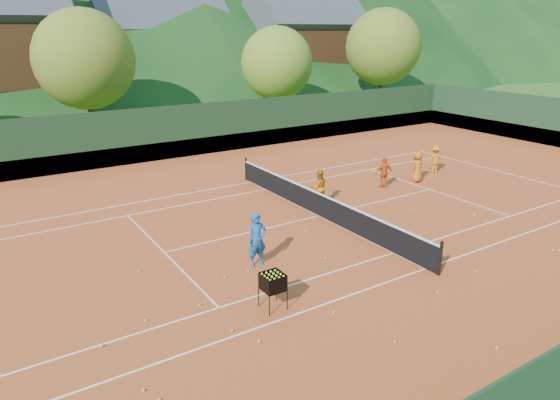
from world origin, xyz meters
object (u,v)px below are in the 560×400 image
coach (257,240)px  chalet_right (302,47)px  chalet_mid (160,52)px  ball_hopper (273,283)px  student_d (435,159)px  student_b (384,173)px  tennis_net (319,204)px  student_c (417,167)px  student_a (319,187)px

coach → chalet_right: bearing=55.5°
chalet_mid → ball_hopper: bearing=-106.0°
chalet_right → student_d: bearing=-111.7°
student_b → student_d: (4.02, 0.50, 0.00)m
student_d → chalet_mid: (-2.78, 32.12, 4.25)m
student_b → tennis_net: student_b is taller
student_c → chalet_right: bearing=-122.2°
student_a → ball_hopper: student_a is taller
coach → tennis_net: bearing=32.4°
chalet_mid → student_b: bearing=-92.2°
ball_hopper → student_b: bearing=32.2°
student_b → chalet_mid: (1.23, 32.62, 4.26)m
student_a → student_d: (7.98, 0.76, -0.05)m
tennis_net → chalet_mid: bearing=80.0°
student_d → ball_hopper: size_ratio=1.43×
ball_hopper → chalet_mid: size_ratio=0.08×
student_a → chalet_mid: bearing=-87.7°
student_c → student_d: 2.13m
student_a → ball_hopper: size_ratio=1.53×
student_d → chalet_right: 30.61m
coach → chalet_mid: (10.26, 36.47, 4.11)m
chalet_right → student_b: bearing=-118.0°
student_c → chalet_right: 32.01m
student_c → chalet_mid: 33.08m
student_d → tennis_net: student_d is taller
student_c → coach: bearing=10.9°
student_c → chalet_right: (13.23, 28.80, 4.49)m
student_c → student_d: student_c is taller
student_c → student_b: bearing=-12.8°
student_a → tennis_net: bearing=65.7°
student_a → student_c: (5.97, 0.08, -0.01)m
student_b → student_d: size_ratio=1.00×
coach → ball_hopper: size_ratio=1.73×
student_c → chalet_right: size_ratio=0.13×
ball_hopper → chalet_right: size_ratio=0.08×
chalet_mid → chalet_right: bearing=-15.9°
student_c → tennis_net: 6.88m
student_a → chalet_right: (19.20, 28.88, 4.47)m
student_d → chalet_right: chalet_right is taller
coach → student_b: size_ratio=1.21×
student_a → tennis_net: size_ratio=0.13×
student_c → student_d: bearing=-168.8°
tennis_net → ball_hopper: 7.13m
student_a → tennis_net: (-0.80, -1.12, -0.26)m
student_b → ball_hopper: bearing=46.9°
chalet_mid → chalet_right: size_ratio=1.06×
tennis_net → chalet_right: 36.37m
chalet_right → coach: bearing=-126.8°
student_c → ball_hopper: student_c is taller
coach → student_a: size_ratio=1.13×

